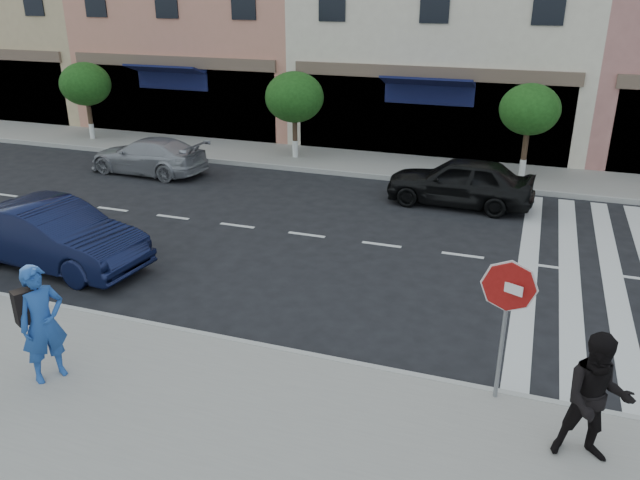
# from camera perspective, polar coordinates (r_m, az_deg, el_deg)

# --- Properties ---
(ground) EXTENTS (120.00, 120.00, 0.00)m
(ground) POSITION_cam_1_polar(r_m,az_deg,el_deg) (12.17, 0.99, -7.29)
(ground) COLOR black
(ground) RESTS_ON ground
(sidewalk_near) EXTENTS (60.00, 4.50, 0.15)m
(sidewalk_near) POSITION_cam_1_polar(r_m,az_deg,el_deg) (9.27, -6.76, -17.68)
(sidewalk_near) COLOR gray
(sidewalk_near) RESTS_ON ground
(sidewalk_far) EXTENTS (60.00, 3.00, 0.15)m
(sidewalk_far) POSITION_cam_1_polar(r_m,az_deg,el_deg) (22.12, 10.14, 6.36)
(sidewalk_far) COLOR gray
(sidewalk_far) RESTS_ON ground
(street_tree_wa) EXTENTS (2.00, 2.00, 3.05)m
(street_tree_wa) POSITION_cam_1_polar(r_m,az_deg,el_deg) (27.36, -20.66, 13.17)
(street_tree_wa) COLOR #473323
(street_tree_wa) RESTS_ON sidewalk_far
(street_tree_wb) EXTENTS (2.10, 2.10, 3.06)m
(street_tree_wb) POSITION_cam_1_polar(r_m,az_deg,el_deg) (22.76, -2.35, 12.89)
(street_tree_wb) COLOR #473323
(street_tree_wb) RESTS_ON sidewalk_far
(street_tree_c) EXTENTS (1.90, 1.90, 3.04)m
(street_tree_c) POSITION_cam_1_polar(r_m,az_deg,el_deg) (21.17, 18.63, 11.20)
(street_tree_c) COLOR #473323
(street_tree_c) RESTS_ON sidewalk_far
(stop_sign) EXTENTS (0.74, 0.37, 2.29)m
(stop_sign) POSITION_cam_1_polar(r_m,az_deg,el_deg) (9.36, 16.75, -5.22)
(stop_sign) COLOR gray
(stop_sign) RESTS_ON sidewalk_near
(photographer) EXTENTS (0.74, 0.85, 1.95)m
(photographer) POSITION_cam_1_polar(r_m,az_deg,el_deg) (10.70, -24.03, -6.98)
(photographer) COLOR #224D9C
(photographer) RESTS_ON sidewalk_near
(walker) EXTENTS (0.98, 0.80, 1.86)m
(walker) POSITION_cam_1_polar(r_m,az_deg,el_deg) (8.99, 23.94, -13.16)
(walker) COLOR black
(walker) RESTS_ON sidewalk_near
(car_near_mid) EXTENTS (4.67, 2.02, 1.49)m
(car_near_mid) POSITION_cam_1_polar(r_m,az_deg,el_deg) (15.37, -23.21, 0.39)
(car_near_mid) COLOR black
(car_near_mid) RESTS_ON ground
(car_far_left) EXTENTS (4.28, 1.95, 1.22)m
(car_far_left) POSITION_cam_1_polar(r_m,az_deg,el_deg) (22.28, -15.46, 7.44)
(car_far_left) COLOR gray
(car_far_left) RESTS_ON ground
(car_far_mid) EXTENTS (4.27, 1.87, 1.43)m
(car_far_mid) POSITION_cam_1_polar(r_m,az_deg,el_deg) (18.66, 12.67, 5.24)
(car_far_mid) COLOR black
(car_far_mid) RESTS_ON ground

